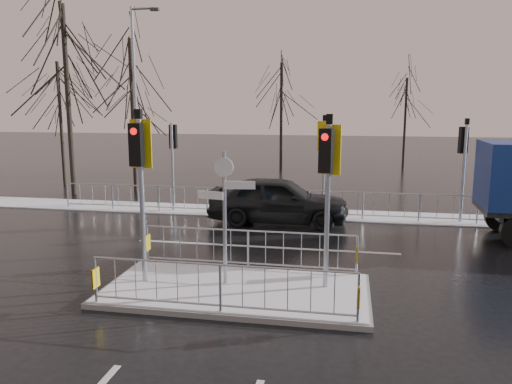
# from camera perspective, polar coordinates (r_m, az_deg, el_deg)

# --- Properties ---
(ground) EXTENTS (120.00, 120.00, 0.00)m
(ground) POSITION_cam_1_polar(r_m,az_deg,el_deg) (11.62, -2.29, -11.47)
(ground) COLOR black
(ground) RESTS_ON ground
(snow_verge) EXTENTS (30.00, 2.00, 0.04)m
(snow_verge) POSITION_cam_1_polar(r_m,az_deg,el_deg) (19.75, 3.29, -2.41)
(snow_verge) COLOR white
(snow_verge) RESTS_ON ground
(lane_markings) EXTENTS (8.00, 11.38, 0.01)m
(lane_markings) POSITION_cam_1_polar(r_m,az_deg,el_deg) (11.32, -2.68, -12.05)
(lane_markings) COLOR silver
(lane_markings) RESTS_ON ground
(traffic_island) EXTENTS (6.00, 3.04, 4.15)m
(traffic_island) POSITION_cam_1_polar(r_m,az_deg,el_deg) (11.50, -2.35, -9.63)
(traffic_island) COLOR slate
(traffic_island) RESTS_ON ground
(far_kerb_fixtures) EXTENTS (18.00, 0.65, 3.83)m
(far_kerb_fixtures) POSITION_cam_1_polar(r_m,az_deg,el_deg) (19.03, 4.00, 0.17)
(far_kerb_fixtures) COLOR #959BA3
(far_kerb_fixtures) RESTS_ON ground
(car_far_lane) EXTENTS (5.07, 2.16, 1.71)m
(car_far_lane) POSITION_cam_1_polar(r_m,az_deg,el_deg) (18.01, 2.59, -0.91)
(car_far_lane) COLOR black
(car_far_lane) RESTS_ON ground
(tree_near_a) EXTENTS (4.75, 4.75, 8.97)m
(tree_near_a) POSITION_cam_1_polar(r_m,az_deg,el_deg) (25.20, -20.91, 13.57)
(tree_near_a) COLOR black
(tree_near_a) RESTS_ON ground
(tree_near_b) EXTENTS (4.00, 4.00, 7.55)m
(tree_near_b) POSITION_cam_1_polar(r_m,az_deg,el_deg) (25.31, -14.03, 11.71)
(tree_near_b) COLOR black
(tree_near_b) RESTS_ON ground
(tree_near_c) EXTENTS (3.50, 3.50, 6.61)m
(tree_near_c) POSITION_cam_1_polar(r_m,az_deg,el_deg) (28.31, -21.55, 9.80)
(tree_near_c) COLOR black
(tree_near_c) RESTS_ON ground
(tree_far_a) EXTENTS (3.75, 3.75, 7.08)m
(tree_far_a) POSITION_cam_1_polar(r_m,az_deg,el_deg) (32.85, 2.92, 10.96)
(tree_far_a) COLOR black
(tree_far_a) RESTS_ON ground
(tree_far_b) EXTENTS (3.25, 3.25, 6.14)m
(tree_far_b) POSITION_cam_1_polar(r_m,az_deg,el_deg) (34.72, 16.75, 9.44)
(tree_far_b) COLOR black
(tree_far_b) RESTS_ON ground
(street_lamp_left) EXTENTS (1.25, 0.18, 8.20)m
(street_lamp_left) POSITION_cam_1_polar(r_m,az_deg,el_deg) (21.92, -13.46, 10.33)
(street_lamp_left) COLOR #959BA3
(street_lamp_left) RESTS_ON ground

